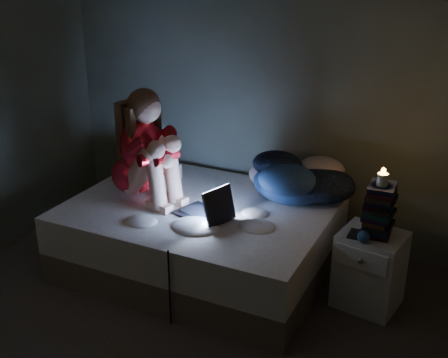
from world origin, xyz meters
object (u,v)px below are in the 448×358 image
Objects in this scene: bed at (200,236)px; phone at (356,235)px; woman at (134,142)px; laptop at (203,199)px; nightstand at (370,269)px; candle at (383,176)px.

phone reaches higher than bed.
phone is at bearing 14.19° from woman.
woman is 0.70m from laptop.
bed is 1.25m from nightstand.
woman reaches higher than phone.
nightstand is (1.25, 0.06, 0.01)m from bed.
nightstand is 3.82× the size of phone.
laptop is at bearing -55.52° from bed.
phone is (-0.10, -0.08, 0.27)m from nightstand.
woman is 6.09× the size of phone.
candle is (1.16, 0.22, 0.29)m from laptop.
bed is 1.19m from phone.
bed is at bearing 169.04° from phone.
laptop is 1.06m from phone.
bed is 0.86m from woman.
laptop is at bearing 3.52° from woman.
nightstand is (1.14, 0.22, -0.38)m from laptop.
candle is at bearing 16.82° from woman.
nightstand reaches higher than bed.
bed is 1.44m from candle.
candle is at bearing 29.23° from laptop.
nightstand is at bearing 2.71° from bed.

